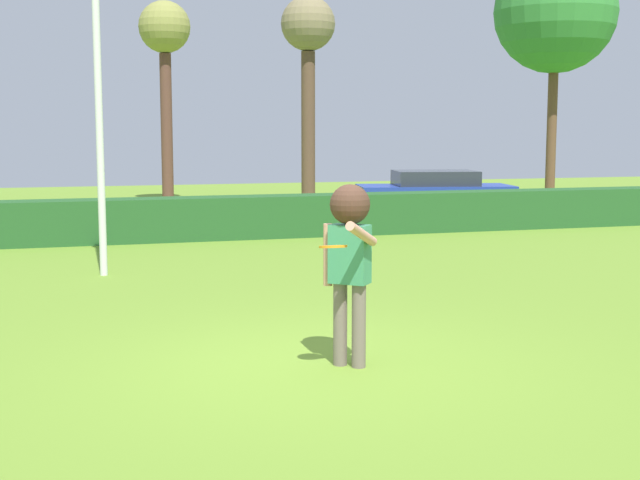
# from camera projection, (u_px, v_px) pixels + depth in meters

# --- Properties ---
(ground_plane) EXTENTS (60.00, 60.00, 0.00)m
(ground_plane) POSITION_uv_depth(u_px,v_px,m) (313.00, 365.00, 8.77)
(ground_plane) COLOR olive
(person) EXTENTS (0.47, 0.83, 1.82)m
(person) POSITION_uv_depth(u_px,v_px,m) (349.00, 246.00, 8.57)
(person) COLOR #74645C
(person) RESTS_ON ground
(frisbee) EXTENTS (0.27, 0.27, 0.05)m
(frisbee) POSITION_uv_depth(u_px,v_px,m) (333.00, 247.00, 8.13)
(frisbee) COLOR orange
(lamppost) EXTENTS (0.24, 0.24, 5.66)m
(lamppost) POSITION_uv_depth(u_px,v_px,m) (98.00, 79.00, 13.82)
(lamppost) COLOR silver
(lamppost) RESTS_ON ground
(hedge_row) EXTENTS (27.01, 0.90, 0.92)m
(hedge_row) POSITION_uv_depth(u_px,v_px,m) (173.00, 219.00, 18.68)
(hedge_row) COLOR #255726
(hedge_row) RESTS_ON ground
(parked_car_blue) EXTENTS (4.46, 2.51, 1.25)m
(parked_car_blue) POSITION_uv_depth(u_px,v_px,m) (435.00, 191.00, 24.02)
(parked_car_blue) COLOR #263FA5
(parked_car_blue) RESTS_ON ground
(maple_tree) EXTENTS (1.62, 1.62, 6.32)m
(maple_tree) POSITION_uv_depth(u_px,v_px,m) (308.00, 41.00, 26.09)
(maple_tree) COLOR brown
(maple_tree) RESTS_ON ground
(oak_tree) EXTENTS (3.88, 3.88, 8.03)m
(oak_tree) POSITION_uv_depth(u_px,v_px,m) (555.00, 12.00, 27.67)
(oak_tree) COLOR brown
(oak_tree) RESTS_ON ground
(bare_elm_tree) EXTENTS (1.63, 1.63, 6.39)m
(bare_elm_tree) POSITION_uv_depth(u_px,v_px,m) (165.00, 40.00, 27.47)
(bare_elm_tree) COLOR brown
(bare_elm_tree) RESTS_ON ground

